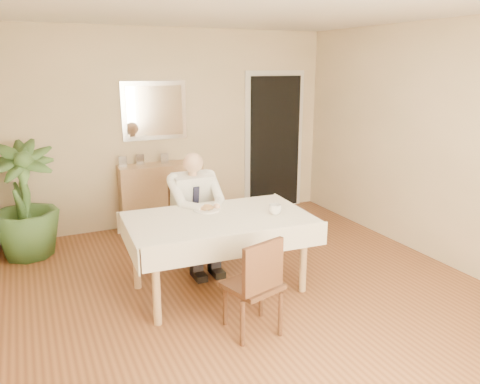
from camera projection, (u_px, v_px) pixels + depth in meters
name	position (u px, v px, depth m)	size (l,w,h in m)	color
room	(257.00, 163.00, 4.10)	(5.00, 5.02, 2.60)	brown
doorway	(274.00, 143.00, 6.97)	(0.96, 0.07, 2.10)	beige
mirror	(154.00, 111.00, 6.09)	(0.86, 0.04, 0.76)	silver
dining_table	(219.00, 225.00, 4.42)	(1.77, 1.11, 0.75)	#A48157
chair_far	(189.00, 219.00, 5.24)	(0.44, 0.44, 0.83)	#442815
chair_near	(257.00, 282.00, 3.71)	(0.49, 0.50, 0.84)	#442815
seated_man	(197.00, 206.00, 4.93)	(0.48, 0.72, 1.24)	white
plate	(207.00, 210.00, 4.58)	(0.26, 0.26, 0.02)	white
food	(207.00, 208.00, 4.58)	(0.14, 0.14, 0.06)	olive
knife	(213.00, 209.00, 4.54)	(0.01, 0.01, 0.13)	silver
fork	(205.00, 210.00, 4.51)	(0.01, 0.01, 0.13)	silver
coffee_mug	(275.00, 210.00, 4.45)	(0.12, 0.12, 0.10)	white
sideboard	(161.00, 196.00, 6.26)	(1.08, 0.37, 0.87)	#A48157
photo_frame_left	(123.00, 162.00, 5.95)	(0.10, 0.02, 0.14)	silver
photo_frame_center	(140.00, 160.00, 6.08)	(0.10, 0.02, 0.14)	silver
photo_frame_right	(164.00, 158.00, 6.17)	(0.10, 0.02, 0.14)	silver
potted_palm	(23.00, 201.00, 5.24)	(0.74, 0.74, 1.32)	#385C29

